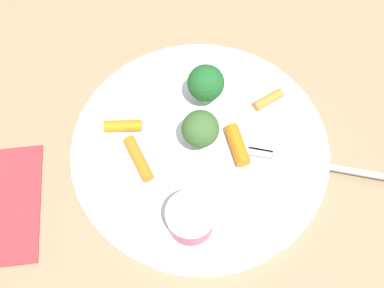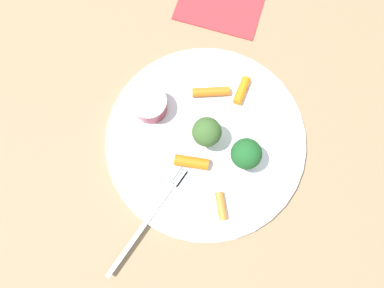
# 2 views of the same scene
# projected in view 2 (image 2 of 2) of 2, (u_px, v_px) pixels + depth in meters

# --- Properties ---
(ground_plane) EXTENTS (2.40, 2.40, 0.00)m
(ground_plane) POSITION_uv_depth(u_px,v_px,m) (205.00, 141.00, 0.52)
(ground_plane) COLOR #8D7454
(plate) EXTENTS (0.30, 0.30, 0.01)m
(plate) POSITION_uv_depth(u_px,v_px,m) (206.00, 140.00, 0.52)
(plate) COLOR white
(plate) RESTS_ON ground_plane
(sauce_cup) EXTENTS (0.05, 0.05, 0.03)m
(sauce_cup) POSITION_uv_depth(u_px,v_px,m) (151.00, 103.00, 0.51)
(sauce_cup) COLOR maroon
(sauce_cup) RESTS_ON plate
(broccoli_floret_0) EXTENTS (0.04, 0.04, 0.06)m
(broccoli_floret_0) POSITION_uv_depth(u_px,v_px,m) (248.00, 151.00, 0.47)
(broccoli_floret_0) COLOR #84C268
(broccoli_floret_0) RESTS_ON plate
(broccoli_floret_1) EXTENTS (0.04, 0.04, 0.06)m
(broccoli_floret_1) POSITION_uv_depth(u_px,v_px,m) (209.00, 131.00, 0.48)
(broccoli_floret_1) COLOR #8ABC58
(broccoli_floret_1) RESTS_ON plate
(carrot_stick_0) EXTENTS (0.05, 0.04, 0.01)m
(carrot_stick_0) POSITION_uv_depth(u_px,v_px,m) (211.00, 92.00, 0.52)
(carrot_stick_0) COLOR orange
(carrot_stick_0) RESTS_ON plate
(carrot_stick_1) EXTENTS (0.05, 0.03, 0.02)m
(carrot_stick_1) POSITION_uv_depth(u_px,v_px,m) (189.00, 161.00, 0.50)
(carrot_stick_1) COLOR orange
(carrot_stick_1) RESTS_ON plate
(carrot_stick_2) EXTENTS (0.03, 0.04, 0.01)m
(carrot_stick_2) POSITION_uv_depth(u_px,v_px,m) (221.00, 206.00, 0.48)
(carrot_stick_2) COLOR orange
(carrot_stick_2) RESTS_ON plate
(carrot_stick_3) EXTENTS (0.02, 0.05, 0.01)m
(carrot_stick_3) POSITION_uv_depth(u_px,v_px,m) (242.00, 91.00, 0.52)
(carrot_stick_3) COLOR orange
(carrot_stick_3) RESTS_ON plate
(fork) EXTENTS (0.03, 0.18, 0.00)m
(fork) POSITION_uv_depth(u_px,v_px,m) (148.00, 219.00, 0.48)
(fork) COLOR #ACB8C0
(fork) RESTS_ON plate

